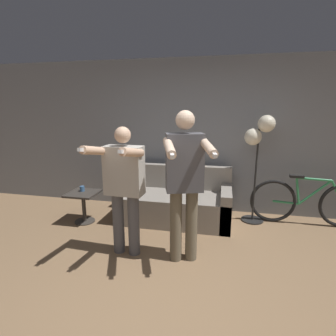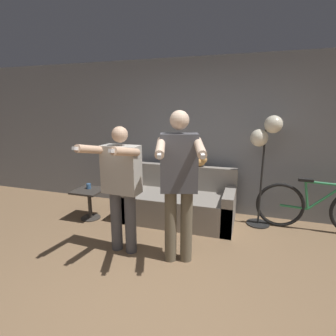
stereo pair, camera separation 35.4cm
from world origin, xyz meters
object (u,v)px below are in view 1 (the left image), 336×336
object	(u,v)px
person_left	(124,183)
floor_lamp	(259,138)
couch	(175,203)
cat	(192,161)
side_table	(83,201)
person_right	(185,178)
cup	(82,189)
bicycle	(307,202)

from	to	relation	value
person_left	floor_lamp	world-z (taller)	floor_lamp
couch	cat	world-z (taller)	cat
side_table	floor_lamp	bearing A→B (deg)	12.90
person_right	cup	xyz separation A→B (m)	(-1.76, 0.80, -0.48)
person_left	bicycle	size ratio (longest dim) A/B	0.93
cat	cup	size ratio (longest dim) A/B	4.88
floor_lamp	side_table	distance (m)	2.89
couch	floor_lamp	xyz separation A→B (m)	(1.26, 0.21, 1.06)
cat	cup	world-z (taller)	cat
couch	side_table	xyz separation A→B (m)	(-1.39, -0.40, 0.07)
side_table	bicycle	bearing A→B (deg)	10.38
floor_lamp	cup	bearing A→B (deg)	-168.46
person_right	couch	bearing A→B (deg)	88.58
floor_lamp	bicycle	bearing A→B (deg)	1.67
cat	side_table	world-z (taller)	cat
cat	floor_lamp	world-z (taller)	floor_lamp
person_right	bicycle	bearing A→B (deg)	21.40
floor_lamp	couch	bearing A→B (deg)	-170.70
person_right	cup	size ratio (longest dim) A/B	21.07
couch	bicycle	size ratio (longest dim) A/B	1.05
person_right	cat	world-z (taller)	person_right
cat	bicycle	bearing A→B (deg)	-2.60
floor_lamp	bicycle	world-z (taller)	floor_lamp
side_table	cat	bearing A→B (deg)	23.58
cat	side_table	distance (m)	1.87
person_right	cup	distance (m)	1.99
couch	bicycle	distance (m)	2.06
floor_lamp	side_table	xyz separation A→B (m)	(-2.65, -0.61, -0.98)
cat	side_table	xyz separation A→B (m)	(-1.63, -0.71, -0.56)
floor_lamp	person_left	bearing A→B (deg)	-140.88
floor_lamp	cup	distance (m)	2.86
person_right	side_table	xyz separation A→B (m)	(-1.72, 0.74, -0.66)
cat	floor_lamp	bearing A→B (deg)	-5.89
side_table	person_right	bearing A→B (deg)	-23.38
person_left	cup	distance (m)	1.36
person_left	cup	xyz separation A→B (m)	(-1.03, 0.80, -0.38)
couch	person_left	bearing A→B (deg)	-109.48
person_right	floor_lamp	world-z (taller)	person_right
person_right	floor_lamp	distance (m)	1.67
bicycle	floor_lamp	bearing A→B (deg)	-178.33
person_left	cat	xyz separation A→B (m)	(0.64, 1.46, -0.00)
cup	couch	bearing A→B (deg)	13.48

